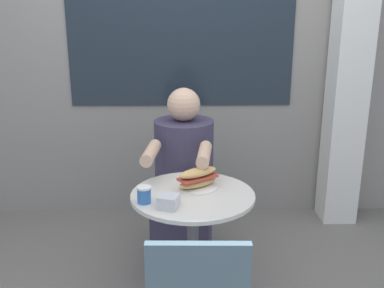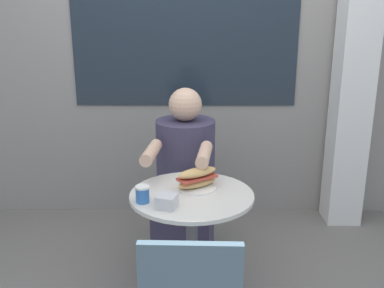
{
  "view_description": "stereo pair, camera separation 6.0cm",
  "coord_description": "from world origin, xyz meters",
  "px_view_note": "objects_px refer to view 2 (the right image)",
  "views": [
    {
      "loc": [
        -0.05,
        -2.06,
        1.6
      ],
      "look_at": [
        0.0,
        0.19,
        0.91
      ],
      "focal_mm": 42.0,
      "sensor_mm": 36.0,
      "label": 1
    },
    {
      "loc": [
        0.01,
        -2.06,
        1.6
      ],
      "look_at": [
        0.0,
        0.19,
        0.91
      ],
      "focal_mm": 42.0,
      "sensor_mm": 36.0,
      "label": 2
    }
  ],
  "objects_px": {
    "diner_chair": "(188,170)",
    "seated_diner": "(185,194)",
    "drink_cup": "(143,194)",
    "sandwich_on_plate": "(197,179)",
    "cafe_table": "(192,230)"
  },
  "relations": [
    {
      "from": "diner_chair",
      "to": "sandwich_on_plate",
      "type": "bearing_deg",
      "value": 100.65
    },
    {
      "from": "seated_diner",
      "to": "drink_cup",
      "type": "bearing_deg",
      "value": 79.21
    },
    {
      "from": "diner_chair",
      "to": "sandwich_on_plate",
      "type": "xyz_separation_m",
      "value": [
        0.06,
        -0.78,
        0.24
      ]
    },
    {
      "from": "cafe_table",
      "to": "seated_diner",
      "type": "height_order",
      "value": "seated_diner"
    },
    {
      "from": "seated_diner",
      "to": "drink_cup",
      "type": "relative_size",
      "value": 14.07
    },
    {
      "from": "diner_chair",
      "to": "sandwich_on_plate",
      "type": "distance_m",
      "value": 0.82
    },
    {
      "from": "seated_diner",
      "to": "sandwich_on_plate",
      "type": "bearing_deg",
      "value": 105.98
    },
    {
      "from": "cafe_table",
      "to": "diner_chair",
      "type": "relative_size",
      "value": 0.82
    },
    {
      "from": "diner_chair",
      "to": "seated_diner",
      "type": "bearing_deg",
      "value": 93.99
    },
    {
      "from": "cafe_table",
      "to": "diner_chair",
      "type": "distance_m",
      "value": 0.85
    },
    {
      "from": "seated_diner",
      "to": "sandwich_on_plate",
      "type": "relative_size",
      "value": 5.0
    },
    {
      "from": "seated_diner",
      "to": "drink_cup",
      "type": "height_order",
      "value": "seated_diner"
    },
    {
      "from": "diner_chair",
      "to": "drink_cup",
      "type": "relative_size",
      "value": 10.65
    },
    {
      "from": "cafe_table",
      "to": "diner_chair",
      "type": "xyz_separation_m",
      "value": [
        -0.03,
        0.85,
        0.01
      ]
    },
    {
      "from": "cafe_table",
      "to": "sandwich_on_plate",
      "type": "relative_size",
      "value": 3.11
    }
  ]
}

